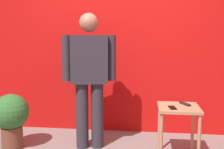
# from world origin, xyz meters

# --- Properties ---
(back_wall_red) EXTENTS (5.28, 0.12, 2.97)m
(back_wall_red) POSITION_xyz_m (0.00, 1.31, 1.48)
(back_wall_red) COLOR red
(back_wall_red) RESTS_ON ground_plane
(standing_person) EXTENTS (0.66, 0.31, 1.67)m
(standing_person) POSITION_xyz_m (-0.26, 0.62, 0.93)
(standing_person) COLOR #2D2D38
(standing_person) RESTS_ON ground_plane
(side_table) EXTENTS (0.45, 0.45, 0.62)m
(side_table) POSITION_xyz_m (0.80, 0.41, 0.50)
(side_table) COLOR tan
(side_table) RESTS_ON ground_plane
(cell_phone) EXTENTS (0.09, 0.15, 0.01)m
(cell_phone) POSITION_xyz_m (0.72, 0.33, 0.62)
(cell_phone) COLOR black
(cell_phone) RESTS_ON side_table
(tv_remote) EXTENTS (0.12, 0.17, 0.02)m
(tv_remote) POSITION_xyz_m (0.88, 0.50, 0.63)
(tv_remote) COLOR black
(tv_remote) RESTS_ON side_table
(potted_plant) EXTENTS (0.44, 0.44, 0.69)m
(potted_plant) POSITION_xyz_m (-1.22, 0.48, 0.41)
(potted_plant) COLOR brown
(potted_plant) RESTS_ON ground_plane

